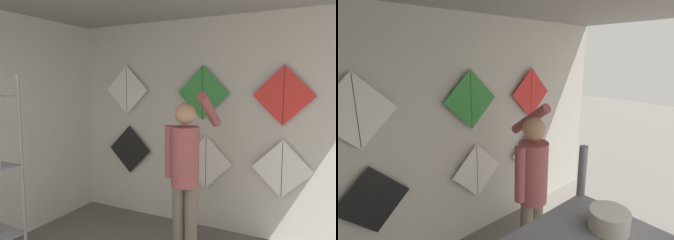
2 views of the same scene
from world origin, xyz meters
The scene contains 8 objects.
back_panel centered at (0.00, 3.63, 1.40)m, with size 4.72×0.06×2.80m, color beige.
shopkeeper centered at (0.15, 2.68, 1.05)m, with size 0.47×0.65×1.86m.
kite_0 centered at (-1.16, 3.54, 0.97)m, with size 0.71×0.01×0.71m.
kite_1 centered at (0.06, 3.54, 0.91)m, with size 0.71×0.01×0.71m.
kite_2 centered at (1.02, 3.54, 0.93)m, with size 0.71×0.01×0.71m.
kite_3 centered at (-1.20, 3.54, 1.85)m, with size 0.71×0.01×0.71m.
kite_4 centered at (0.00, 3.54, 1.83)m, with size 0.71×0.01×0.71m.
kite_5 centered at (1.01, 3.54, 1.81)m, with size 0.71×0.01×0.71m.
Camera 2 is at (-1.66, 0.99, 2.34)m, focal length 28.00 mm.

